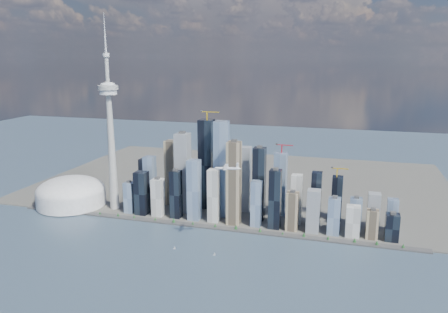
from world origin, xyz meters
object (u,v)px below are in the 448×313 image
(dome_stadium, at_px, (71,193))
(sailboat_west, at_px, (175,248))
(airplane, at_px, (227,168))
(sailboat_east, at_px, (214,254))
(needle_tower, at_px, (110,130))

(dome_stadium, bearing_deg, sailboat_west, -25.38)
(dome_stadium, xyz_separation_m, airplane, (536.12, -177.20, 159.91))
(sailboat_west, distance_m, sailboat_east, 99.61)
(dome_stadium, height_order, sailboat_west, dome_stadium)
(airplane, height_order, sailboat_east, airplane)
(airplane, distance_m, sailboat_west, 232.41)
(airplane, bearing_deg, dome_stadium, 149.67)
(dome_stadium, relative_size, sailboat_west, 24.68)
(dome_stadium, xyz_separation_m, sailboat_west, (413.89, -196.36, -36.84))
(airplane, bearing_deg, sailboat_west, 176.87)
(dome_stadium, bearing_deg, airplane, -18.29)
(dome_stadium, distance_m, sailboat_west, 459.58)
(airplane, height_order, sailboat_west, airplane)
(needle_tower, distance_m, dome_stadium, 241.40)
(needle_tower, bearing_deg, airplane, -25.29)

